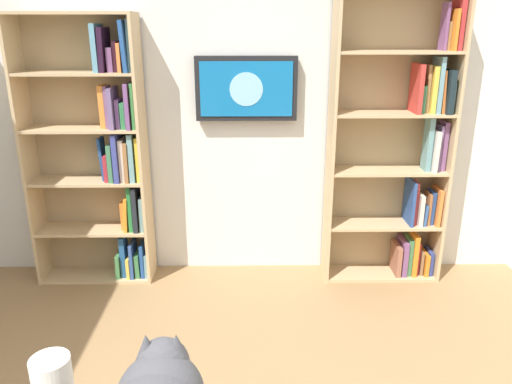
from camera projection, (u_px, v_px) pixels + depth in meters
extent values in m
cube|color=silver|center=(238.00, 99.00, 3.63)|extent=(4.52, 0.06, 2.70)
cube|color=tan|center=(448.00, 142.00, 3.56)|extent=(0.02, 0.28, 2.13)
cube|color=tan|center=(331.00, 143.00, 3.54)|extent=(0.02, 0.28, 2.13)
cube|color=tan|center=(385.00, 139.00, 3.68)|extent=(0.87, 0.01, 2.13)
cube|color=tan|center=(378.00, 273.00, 3.89)|extent=(0.83, 0.27, 0.02)
cube|color=tan|center=(382.00, 223.00, 3.75)|extent=(0.83, 0.27, 0.02)
cube|color=tan|center=(387.00, 171.00, 3.62)|extent=(0.83, 0.27, 0.02)
cube|color=tan|center=(392.00, 114.00, 3.48)|extent=(0.83, 0.27, 0.02)
cube|color=tan|center=(397.00, 52.00, 3.35)|extent=(0.83, 0.27, 0.02)
cube|color=#314089|center=(428.00, 261.00, 3.86)|extent=(0.03, 0.16, 0.19)
cube|color=orange|center=(424.00, 261.00, 3.86)|extent=(0.03, 0.20, 0.17)
cube|color=olive|center=(419.00, 260.00, 3.86)|extent=(0.02, 0.17, 0.19)
cube|color=#B02B32|center=(416.00, 256.00, 3.85)|extent=(0.02, 0.14, 0.26)
cube|color=orange|center=(413.00, 253.00, 3.82)|extent=(0.04, 0.16, 0.33)
cube|color=#41794D|center=(407.00, 255.00, 3.84)|extent=(0.04, 0.17, 0.30)
cube|color=#784A7A|center=(402.00, 255.00, 3.85)|extent=(0.04, 0.22, 0.28)
cube|color=#985F49|center=(396.00, 258.00, 3.85)|extent=(0.04, 0.21, 0.24)
cube|color=orange|center=(436.00, 206.00, 3.69)|extent=(0.03, 0.19, 0.28)
cube|color=#27468A|center=(430.00, 207.00, 3.71)|extent=(0.03, 0.13, 0.25)
cube|color=#9E6239|center=(427.00, 208.00, 3.70)|extent=(0.02, 0.12, 0.24)
cube|color=#335993|center=(423.00, 213.00, 3.71)|extent=(0.03, 0.15, 0.16)
cube|color=beige|center=(418.00, 208.00, 3.71)|extent=(0.03, 0.20, 0.24)
cube|color=#AC3736|center=(413.00, 202.00, 3.69)|extent=(0.03, 0.13, 0.33)
cube|color=#2A4A8C|center=(409.00, 201.00, 3.70)|extent=(0.02, 0.23, 0.34)
cube|color=#815285|center=(442.00, 145.00, 3.56)|extent=(0.03, 0.14, 0.36)
cube|color=slate|center=(438.00, 148.00, 3.55)|extent=(0.02, 0.13, 0.33)
cube|color=silver|center=(432.00, 149.00, 3.58)|extent=(0.04, 0.24, 0.30)
cube|color=#66969C|center=(428.00, 144.00, 3.54)|extent=(0.04, 0.12, 0.39)
cube|color=#689AA9|center=(449.00, 97.00, 3.45)|extent=(0.02, 0.18, 0.21)
cube|color=#18262B|center=(446.00, 91.00, 3.42)|extent=(0.04, 0.22, 0.30)
cube|color=orange|center=(441.00, 91.00, 3.42)|extent=(0.04, 0.15, 0.29)
cube|color=#71A1B0|center=(437.00, 85.00, 3.41)|extent=(0.03, 0.19, 0.38)
cube|color=yellow|center=(431.00, 89.00, 3.43)|extent=(0.03, 0.17, 0.32)
cube|color=#A3774B|center=(426.00, 89.00, 3.43)|extent=(0.03, 0.12, 0.33)
cube|color=#38754A|center=(421.00, 99.00, 3.44)|extent=(0.02, 0.15, 0.19)
cube|color=#BE3730|center=(416.00, 88.00, 3.42)|extent=(0.03, 0.22, 0.34)
cube|color=#BC3234|center=(457.00, 25.00, 3.30)|extent=(0.03, 0.20, 0.33)
cube|color=orange|center=(451.00, 30.00, 3.31)|extent=(0.02, 0.23, 0.26)
cube|color=olive|center=(447.00, 36.00, 3.32)|extent=(0.02, 0.13, 0.19)
cube|color=#7C4D84|center=(444.00, 27.00, 3.30)|extent=(0.02, 0.12, 0.31)
cube|color=tan|center=(144.00, 155.00, 3.56)|extent=(0.02, 0.28, 1.95)
cube|color=tan|center=(29.00, 155.00, 3.55)|extent=(0.02, 0.28, 1.95)
cube|color=tan|center=(92.00, 151.00, 3.68)|extent=(0.85, 0.01, 1.95)
cube|color=tan|center=(100.00, 274.00, 3.86)|extent=(0.81, 0.27, 0.02)
cube|color=tan|center=(95.00, 229.00, 3.74)|extent=(0.81, 0.27, 0.02)
cube|color=tan|center=(89.00, 181.00, 3.61)|extent=(0.81, 0.27, 0.02)
cube|color=tan|center=(83.00, 129.00, 3.49)|extent=(0.81, 0.27, 0.02)
cube|color=tan|center=(77.00, 73.00, 3.37)|extent=(0.81, 0.27, 0.02)
cube|color=tan|center=(70.00, 13.00, 3.24)|extent=(0.81, 0.27, 0.02)
cube|color=#6799A8|center=(147.00, 263.00, 3.81)|extent=(0.02, 0.15, 0.19)
cube|color=#234C90|center=(144.00, 258.00, 3.81)|extent=(0.03, 0.18, 0.26)
cube|color=#3C7A48|center=(139.00, 263.00, 3.83)|extent=(0.04, 0.18, 0.19)
cube|color=#304E8B|center=(133.00, 258.00, 3.80)|extent=(0.03, 0.19, 0.28)
cube|color=#EBBD46|center=(130.00, 265.00, 3.82)|extent=(0.02, 0.18, 0.16)
cube|color=#235288|center=(124.00, 255.00, 3.79)|extent=(0.04, 0.12, 0.33)
cube|color=#427D47|center=(120.00, 264.00, 3.81)|extent=(0.03, 0.17, 0.19)
cube|color=#729EA0|center=(143.00, 213.00, 3.68)|extent=(0.03, 0.16, 0.26)
cube|color=#21242C|center=(137.00, 207.00, 3.68)|extent=(0.03, 0.22, 0.34)
cube|color=#2D813C|center=(132.00, 206.00, 3.68)|extent=(0.03, 0.19, 0.35)
cube|color=orange|center=(128.00, 212.00, 3.68)|extent=(0.04, 0.18, 0.26)
cube|color=orange|center=(124.00, 214.00, 3.71)|extent=(0.03, 0.12, 0.21)
cube|color=yellow|center=(140.00, 158.00, 3.57)|extent=(0.02, 0.20, 0.32)
cube|color=#6E9FA5|center=(134.00, 156.00, 3.56)|extent=(0.04, 0.21, 0.35)
cube|color=#99673C|center=(128.00, 161.00, 3.55)|extent=(0.03, 0.20, 0.29)
cube|color=beige|center=(124.00, 159.00, 3.56)|extent=(0.04, 0.17, 0.31)
cube|color=#3A4491|center=(118.00, 156.00, 3.55)|extent=(0.03, 0.22, 0.35)
cube|color=#407954|center=(113.00, 161.00, 3.57)|extent=(0.03, 0.21, 0.27)
cube|color=#AB2834|center=(108.00, 167.00, 3.56)|extent=(0.03, 0.14, 0.19)
cube|color=navy|center=(103.00, 159.00, 3.57)|extent=(0.04, 0.12, 0.31)
cube|color=#3B803F|center=(136.00, 105.00, 3.45)|extent=(0.02, 0.23, 0.32)
cube|color=#734982|center=(130.00, 106.00, 3.42)|extent=(0.03, 0.22, 0.31)
cube|color=#317C47|center=(125.00, 115.00, 3.45)|extent=(0.03, 0.16, 0.18)
cube|color=#7C518D|center=(119.00, 113.00, 3.45)|extent=(0.03, 0.14, 0.20)
cube|color=slate|center=(114.00, 108.00, 3.43)|extent=(0.03, 0.21, 0.28)
cube|color=slate|center=(108.00, 107.00, 3.43)|extent=(0.02, 0.13, 0.29)
cube|color=orange|center=(104.00, 107.00, 3.43)|extent=(0.04, 0.13, 0.30)
cube|color=#689EAC|center=(131.00, 46.00, 3.31)|extent=(0.02, 0.14, 0.34)
cube|color=#234C8E|center=(126.00, 46.00, 3.30)|extent=(0.04, 0.22, 0.34)
cube|color=orange|center=(122.00, 57.00, 3.32)|extent=(0.02, 0.21, 0.19)
cube|color=black|center=(118.00, 56.00, 3.34)|extent=(0.03, 0.17, 0.20)
cube|color=#754978|center=(113.00, 59.00, 3.35)|extent=(0.04, 0.19, 0.16)
cube|color=black|center=(104.00, 50.00, 3.31)|extent=(0.04, 0.21, 0.29)
cube|color=#5A94AF|center=(98.00, 48.00, 3.31)|extent=(0.04, 0.21, 0.31)
cube|color=black|center=(246.00, 89.00, 3.52)|extent=(0.73, 0.06, 0.46)
cube|color=#146BB2|center=(246.00, 89.00, 3.49)|extent=(0.66, 0.01, 0.39)
cylinder|color=#8CCCEA|center=(246.00, 89.00, 3.48)|extent=(0.24, 0.00, 0.24)
sphere|color=#4C4C51|center=(163.00, 364.00, 1.31)|extent=(0.14, 0.14, 0.14)
cone|color=#4C4C51|center=(177.00, 347.00, 1.29)|extent=(0.06, 0.06, 0.08)
cone|color=#4C4C51|center=(147.00, 347.00, 1.29)|extent=(0.06, 0.06, 0.08)
cone|color=beige|center=(176.00, 350.00, 1.28)|extent=(0.04, 0.04, 0.06)
cone|color=beige|center=(146.00, 350.00, 1.28)|extent=(0.04, 0.04, 0.06)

